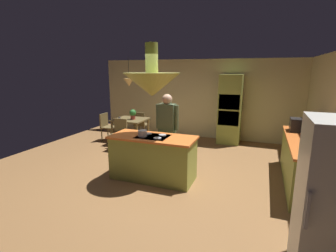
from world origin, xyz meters
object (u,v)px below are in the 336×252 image
(kitchen_island, at_px, (153,157))
(chair_by_back_wall, at_px, (140,123))
(canister_flour, at_px, (312,145))
(cooking_pot_on_cooktop, at_px, (143,133))
(oven_tower, at_px, (230,109))
(chair_at_corner, at_px, (107,125))
(canister_tea, at_px, (309,139))
(dining_table, at_px, (130,122))
(canister_sugar, at_px, (310,141))
(microwave_on_counter, at_px, (302,125))
(potted_plant_on_table, at_px, (133,114))
(cup_on_table, at_px, (120,118))
(chair_facing_island, at_px, (119,132))
(person_at_island, at_px, (167,126))

(kitchen_island, height_order, chair_by_back_wall, kitchen_island)
(canister_flour, height_order, cooking_pot_on_cooktop, canister_flour)
(chair_by_back_wall, bearing_deg, oven_tower, -170.20)
(chair_at_corner, bearing_deg, cooking_pot_on_cooktop, -132.96)
(canister_tea, relative_size, cooking_pot_on_cooktop, 0.98)
(dining_table, bearing_deg, chair_by_back_wall, 90.00)
(canister_sugar, bearing_deg, dining_table, 159.13)
(canister_tea, height_order, microwave_on_counter, microwave_on_counter)
(chair_by_back_wall, bearing_deg, potted_plant_on_table, 98.66)
(potted_plant_on_table, height_order, canister_tea, canister_tea)
(chair_at_corner, bearing_deg, dining_table, -90.00)
(chair_at_corner, distance_m, cup_on_table, 0.72)
(cup_on_table, xyz_separation_m, cooking_pot_on_cooktop, (1.78, -2.01, 0.18))
(canister_flour, bearing_deg, chair_by_back_wall, 150.48)
(chair_facing_island, bearing_deg, person_at_island, -24.13)
(oven_tower, distance_m, chair_at_corner, 3.87)
(canister_flour, relative_size, microwave_on_counter, 0.32)
(cooking_pot_on_cooktop, bearing_deg, oven_tower, 69.52)
(potted_plant_on_table, bearing_deg, cooking_pot_on_cooktop, -56.97)
(person_at_island, relative_size, chair_by_back_wall, 1.95)
(chair_facing_island, bearing_deg, potted_plant_on_table, 80.78)
(oven_tower, bearing_deg, chair_at_corner, -162.63)
(kitchen_island, height_order, oven_tower, oven_tower)
(chair_at_corner, distance_m, canister_flour, 5.74)
(chair_at_corner, relative_size, potted_plant_on_table, 2.90)
(canister_tea, distance_m, microwave_on_counter, 0.99)
(kitchen_island, bearing_deg, chair_at_corner, 140.58)
(cup_on_table, xyz_separation_m, canister_sugar, (4.78, -1.51, 0.19))
(chair_facing_island, bearing_deg, cooking_pot_on_cooktop, -45.57)
(chair_by_back_wall, xyz_separation_m, canister_tea, (4.54, -2.21, 0.49))
(cup_on_table, distance_m, canister_tea, 4.96)
(microwave_on_counter, distance_m, cooking_pot_on_cooktop, 3.43)
(chair_at_corner, bearing_deg, potted_plant_on_table, -91.25)
(cup_on_table, bearing_deg, canister_tea, -15.58)
(potted_plant_on_table, bearing_deg, dining_table, 168.59)
(kitchen_island, relative_size, canister_flour, 11.92)
(oven_tower, relative_size, cooking_pot_on_cooktop, 11.58)
(dining_table, height_order, canister_flour, canister_flour)
(dining_table, distance_m, potted_plant_on_table, 0.30)
(oven_tower, bearing_deg, canister_tea, -57.14)
(kitchen_island, relative_size, canister_tea, 9.88)
(chair_facing_island, xyz_separation_m, chair_at_corner, (-0.86, 0.66, 0.00))
(cooking_pot_on_cooktop, bearing_deg, potted_plant_on_table, 123.03)
(kitchen_island, bearing_deg, canister_tea, 10.94)
(chair_by_back_wall, bearing_deg, microwave_on_counter, 164.89)
(person_at_island, distance_m, canister_tea, 2.78)
(person_at_island, bearing_deg, dining_table, 140.56)
(chair_by_back_wall, height_order, canister_flour, canister_flour)
(person_at_island, distance_m, cup_on_table, 2.35)
(chair_facing_island, distance_m, microwave_on_counter, 4.57)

